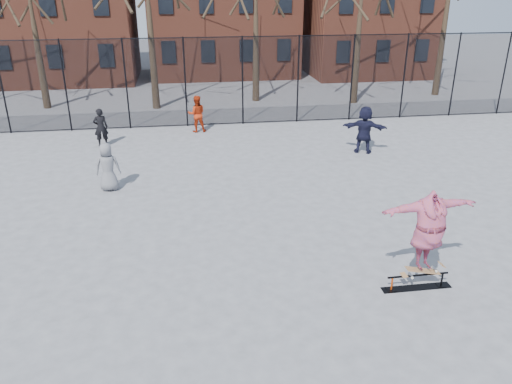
{
  "coord_description": "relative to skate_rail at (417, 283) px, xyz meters",
  "views": [
    {
      "loc": [
        -1.59,
        -9.8,
        6.31
      ],
      "look_at": [
        0.1,
        1.5,
        1.42
      ],
      "focal_mm": 35.0,
      "sensor_mm": 36.0,
      "label": 1
    }
  ],
  "objects": [
    {
      "name": "bystander_black",
      "position": [
        -8.22,
        11.59,
        0.64
      ],
      "size": [
        0.63,
        0.47,
        1.56
      ],
      "primitive_type": "imported",
      "rotation": [
        0.0,
        0.0,
        3.32
      ],
      "color": "black",
      "rests_on": "ground"
    },
    {
      "name": "fence",
      "position": [
        -3.32,
        14.1,
        1.92
      ],
      "size": [
        34.03,
        0.07,
        4.0
      ],
      "color": "black",
      "rests_on": "ground"
    },
    {
      "name": "bystander_navy",
      "position": [
        2.04,
        9.21,
        0.79
      ],
      "size": [
        1.8,
        1.17,
        1.85
      ],
      "primitive_type": "imported",
      "rotation": [
        0.0,
        0.0,
        2.74
      ],
      "color": "black",
      "rests_on": "ground"
    },
    {
      "name": "bystander_red",
      "position": [
        -4.29,
        13.1,
        0.67
      ],
      "size": [
        0.82,
        0.65,
        1.62
      ],
      "primitive_type": "imported",
      "rotation": [
        0.0,
        0.0,
        3.19
      ],
      "color": "#AF2B0F",
      "rests_on": "ground"
    },
    {
      "name": "skate_rail",
      "position": [
        0.0,
        0.0,
        0.0
      ],
      "size": [
        1.58,
        0.24,
        0.35
      ],
      "color": "black",
      "rests_on": "ground"
    },
    {
      "name": "skateboard",
      "position": [
        0.1,
        0.0,
        0.26
      ],
      "size": [
        0.85,
        0.2,
        0.1
      ],
      "primitive_type": null,
      "color": "olive",
      "rests_on": "skate_rail"
    },
    {
      "name": "ground",
      "position": [
        -3.31,
        1.1,
        -0.14
      ],
      "size": [
        100.0,
        100.0,
        0.0
      ],
      "primitive_type": "plane",
      "color": "slate"
    },
    {
      "name": "skater",
      "position": [
        0.1,
        0.0,
        1.21
      ],
      "size": [
        2.27,
        0.87,
        1.8
      ],
      "primitive_type": "imported",
      "rotation": [
        0.0,
        0.0,
        0.12
      ],
      "color": "#6E3E9B",
      "rests_on": "skateboard"
    },
    {
      "name": "bystander_grey",
      "position": [
        -7.37,
        6.76,
        0.66
      ],
      "size": [
        0.78,
        0.52,
        1.58
      ],
      "primitive_type": "imported",
      "rotation": [
        0.0,
        0.0,
        3.16
      ],
      "color": "slate",
      "rests_on": "ground"
    }
  ]
}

